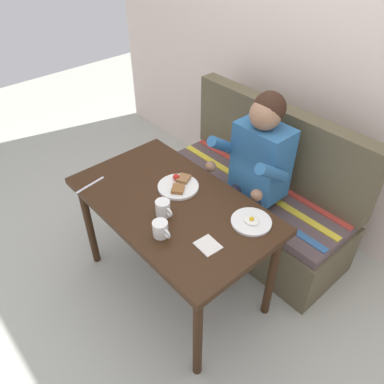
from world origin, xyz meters
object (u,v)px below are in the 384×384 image
plate_breakfast (179,186)px  plate_eggs (251,221)px  napkin (208,245)px  knife (90,185)px  couch (255,198)px  coffee_mug_second (161,229)px  person (254,167)px  table (172,213)px  coffee_mug (163,208)px

plate_breakfast → plate_eggs: plate_breakfast is taller
napkin → knife: size_ratio=0.59×
plate_eggs → knife: plate_eggs is taller
couch → napkin: (0.38, -0.84, 0.40)m
couch → coffee_mug_second: couch is taller
plate_breakfast → napkin: (0.45, -0.19, -0.01)m
person → plate_eggs: 0.50m
table → plate_breakfast: (-0.07, 0.11, 0.10)m
couch → plate_eggs: (0.41, -0.56, 0.41)m
table → coffee_mug_second: bearing=-51.2°
coffee_mug_second → coffee_mug: bearing=137.1°
plate_breakfast → coffee_mug: 0.25m
person → coffee_mug: person is taller
plate_eggs → coffee_mug_second: 0.48m
couch → table: bearing=-90.0°
coffee_mug → napkin: size_ratio=1.01×
table → knife: (-0.44, -0.27, 0.08)m
coffee_mug → knife: (-0.49, -0.16, -0.05)m
plate_breakfast → coffee_mug: coffee_mug is taller
table → couch: bearing=90.0°
coffee_mug → plate_eggs: bearing=41.0°
napkin → knife: 0.83m
knife → plate_breakfast: bearing=37.2°
couch → coffee_mug_second: size_ratio=12.20×
table → napkin: bearing=-11.8°
plate_breakfast → plate_eggs: (0.48, 0.10, -0.00)m
plate_eggs → knife: 0.97m
table → couch: couch is taller
coffee_mug → coffee_mug_second: coffee_mug is taller
person → coffee_mug: bearing=-92.6°
table → knife: size_ratio=6.00×
table → person: 0.60m
couch → napkin: size_ratio=12.28×
plate_eggs → napkin: 0.29m
table → knife: 0.52m
napkin → knife: (-0.81, -0.19, -0.00)m
plate_breakfast → napkin: plate_breakfast is taller
coffee_mug_second → napkin: bearing=31.2°
person → knife: person is taller
couch → person: bearing=-63.9°
couch → person: person is taller
napkin → knife: napkin is taller
plate_breakfast → plate_eggs: size_ratio=1.12×
table → napkin: 0.39m
couch → person: (0.09, -0.17, 0.41)m
table → coffee_mug: bearing=-62.1°
table → couch: 0.83m
table → coffee_mug_second: (0.17, -0.21, 0.13)m
plate_breakfast → coffee_mug_second: (0.24, -0.32, 0.03)m
couch → knife: (-0.44, -1.03, 0.40)m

